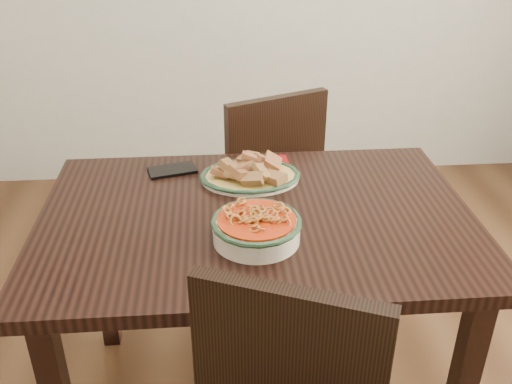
{
  "coord_description": "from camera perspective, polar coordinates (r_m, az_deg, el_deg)",
  "views": [
    {
      "loc": [
        -0.19,
        -1.41,
        1.59
      ],
      "look_at": [
        -0.08,
        0.01,
        0.81
      ],
      "focal_mm": 40.0,
      "sensor_mm": 36.0,
      "label": 1
    }
  ],
  "objects": [
    {
      "name": "dining_table",
      "position": [
        1.68,
        0.05,
        -4.95
      ],
      "size": [
        1.24,
        0.83,
        0.75
      ],
      "color": "black",
      "rests_on": "ground"
    },
    {
      "name": "chair_far",
      "position": [
        2.37,
        0.72,
        1.31
      ],
      "size": [
        0.55,
        0.55,
        0.89
      ],
      "rotation": [
        0.0,
        0.0,
        3.54
      ],
      "color": "black",
      "rests_on": "ground"
    },
    {
      "name": "fish_plate",
      "position": [
        1.8,
        -0.58,
        2.49
      ],
      "size": [
        0.31,
        0.24,
        0.11
      ],
      "color": "beige",
      "rests_on": "dining_table"
    },
    {
      "name": "noodle_bowl",
      "position": [
        1.49,
        0.04,
        -3.38
      ],
      "size": [
        0.24,
        0.24,
        0.08
      ],
      "color": "beige",
      "rests_on": "dining_table"
    },
    {
      "name": "smartphone",
      "position": [
        1.89,
        -8.37,
        2.17
      ],
      "size": [
        0.17,
        0.12,
        0.01
      ],
      "primitive_type": "cube",
      "rotation": [
        0.0,
        0.0,
        0.26
      ],
      "color": "black",
      "rests_on": "dining_table"
    },
    {
      "name": "napkin",
      "position": [
        1.91,
        1.42,
        2.87
      ],
      "size": [
        0.13,
        0.11,
        0.01
      ],
      "primitive_type": "cube",
      "rotation": [
        0.0,
        0.0,
        0.05
      ],
      "color": "#930A0B",
      "rests_on": "dining_table"
    }
  ]
}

